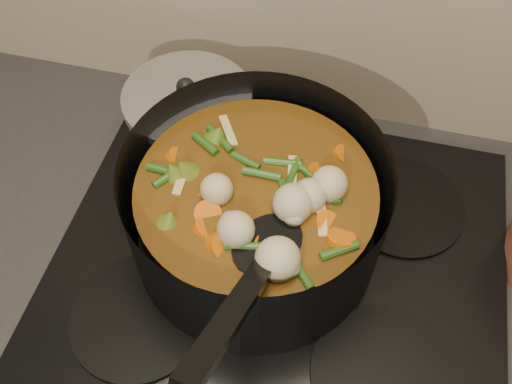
# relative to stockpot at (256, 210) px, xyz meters

# --- Properties ---
(counter) EXTENTS (2.64, 0.64, 0.91)m
(counter) POSITION_rel_stockpot_xyz_m (0.04, -0.02, -0.55)
(counter) COLOR brown
(counter) RESTS_ON ground
(stovetop) EXTENTS (0.62, 0.54, 0.03)m
(stovetop) POSITION_rel_stockpot_xyz_m (0.04, -0.02, -0.09)
(stovetop) COLOR black
(stovetop) RESTS_ON counter
(stockpot) EXTENTS (0.43, 0.51, 0.25)m
(stockpot) POSITION_rel_stockpot_xyz_m (0.00, 0.00, 0.00)
(stockpot) COLOR black
(stockpot) RESTS_ON stovetop
(saucepan) EXTENTS (0.19, 0.19, 0.15)m
(saucepan) POSITION_rel_stockpot_xyz_m (-0.14, 0.14, -0.01)
(saucepan) COLOR silver
(saucepan) RESTS_ON stovetop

